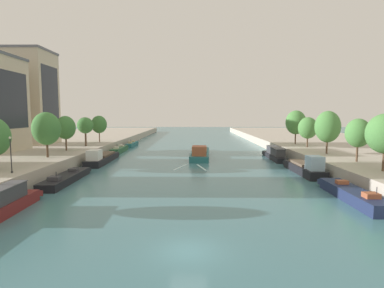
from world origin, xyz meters
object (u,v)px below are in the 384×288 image
(tree_left_distant, at_px, (99,124))
(tree_right_far, at_px, (328,127))
(moored_boat_right_far, at_px, (305,167))
(tree_right_by_lamp, at_px, (296,122))
(tree_left_by_lamp, at_px, (46,129))
(moored_boat_left_upstream, at_px, (66,178))
(tree_left_end_of_row, at_px, (85,125))
(moored_boat_left_downstream, at_px, (132,144))
(tree_right_second, at_px, (308,128))
(tree_left_second, at_px, (66,128))
(moored_boat_right_second, at_px, (352,194))
(moored_boat_right_downstream, at_px, (275,154))
(barge_midriver, at_px, (200,153))
(moored_boat_left_far, at_px, (102,158))
(tree_right_distant, at_px, (358,133))
(moored_boat_left_near, at_px, (119,149))
(moored_boat_left_gap_after, at_px, (5,202))
(lamppost_left_bank, at_px, (11,153))

(tree_left_distant, height_order, tree_right_far, tree_right_far)
(moored_boat_right_far, xyz_separation_m, tree_right_by_lamp, (6.70, 24.90, 6.17))
(tree_left_by_lamp, xyz_separation_m, tree_right_by_lamp, (46.98, 22.49, 0.41))
(moored_boat_left_upstream, bearing_deg, tree_left_end_of_row, 104.00)
(moored_boat_left_downstream, relative_size, tree_right_far, 1.44)
(moored_boat_left_downstream, height_order, tree_right_far, tree_right_far)
(tree_left_distant, bearing_deg, tree_right_second, -13.99)
(tree_left_second, relative_size, tree_right_second, 1.04)
(moored_boat_right_second, height_order, moored_boat_right_downstream, moored_boat_right_downstream)
(barge_midriver, relative_size, tree_left_by_lamp, 2.57)
(moored_boat_left_downstream, bearing_deg, tree_right_second, -28.44)
(moored_boat_right_downstream, xyz_separation_m, tree_left_end_of_row, (-39.76, 4.82, 5.55))
(moored_boat_left_upstream, xyz_separation_m, moored_boat_left_far, (-0.16, 16.31, 0.36))
(moored_boat_right_second, height_order, tree_right_far, tree_right_far)
(moored_boat_right_downstream, xyz_separation_m, tree_right_far, (6.95, -7.91, 5.80))
(moored_boat_left_upstream, relative_size, tree_right_far, 1.75)
(moored_boat_right_downstream, height_order, tree_right_distant, tree_right_distant)
(moored_boat_left_near, xyz_separation_m, moored_boat_right_downstream, (34.11, -11.45, 0.44))
(tree_left_distant, bearing_deg, tree_left_second, -92.45)
(moored_boat_left_gap_after, distance_m, moored_boat_right_far, 38.87)
(moored_boat_left_downstream, height_order, tree_left_distant, tree_left_distant)
(moored_boat_left_downstream, relative_size, tree_right_distant, 1.71)
(moored_boat_left_near, bearing_deg, tree_right_by_lamp, -2.40)
(barge_midriver, distance_m, moored_boat_right_second, 35.68)
(moored_boat_left_downstream, distance_m, lamppost_left_bank, 51.15)
(barge_midriver, xyz_separation_m, tree_right_far, (21.92, -10.61, 5.97))
(moored_boat_left_near, height_order, tree_left_distant, tree_left_distant)
(tree_right_by_lamp, bearing_deg, tree_left_end_of_row, -174.06)
(moored_boat_left_downstream, bearing_deg, moored_boat_right_downstream, -36.45)
(moored_boat_left_upstream, distance_m, moored_boat_left_near, 32.39)
(barge_midriver, xyz_separation_m, moored_boat_right_far, (15.55, -17.89, 0.09))
(moored_boat_left_downstream, distance_m, tree_right_second, 47.25)
(moored_boat_left_far, height_order, lamppost_left_bank, lamppost_left_bank)
(tree_left_end_of_row, distance_m, lamppost_left_bank, 30.84)
(moored_boat_right_downstream, bearing_deg, moored_boat_left_near, 161.45)
(moored_boat_left_far, xyz_separation_m, tree_right_far, (40.45, -3.28, 5.97))
(moored_boat_left_downstream, distance_m, tree_right_distant, 59.09)
(moored_boat_right_far, bearing_deg, lamppost_left_bank, -164.37)
(barge_midriver, bearing_deg, moored_boat_left_near, 155.43)
(moored_boat_left_gap_after, xyz_separation_m, tree_right_distant, (40.66, 17.26, 5.23))
(moored_boat_right_second, relative_size, tree_right_distant, 2.01)
(barge_midriver, bearing_deg, moored_boat_left_gap_after, -116.35)
(moored_boat_left_near, bearing_deg, tree_left_end_of_row, -130.47)
(tree_left_by_lamp, bearing_deg, moored_boat_left_downstream, 81.14)
(moored_boat_left_gap_after, height_order, moored_boat_right_far, moored_boat_right_far)
(moored_boat_right_downstream, bearing_deg, moored_boat_left_far, -172.13)
(moored_boat_left_downstream, height_order, tree_left_by_lamp, tree_left_by_lamp)
(tree_right_far, relative_size, tree_right_second, 1.18)
(moored_boat_right_second, xyz_separation_m, tree_left_distant, (-40.13, 43.91, 5.87))
(moored_boat_left_downstream, distance_m, tree_left_by_lamp, 38.70)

